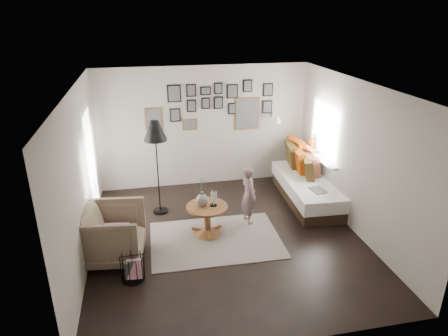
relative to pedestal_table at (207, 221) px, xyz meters
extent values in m
plane|color=black|center=(0.31, -0.19, -0.26)|extent=(4.80, 4.80, 0.00)
plane|color=#A1998D|center=(0.31, 2.21, 1.04)|extent=(4.50, 0.00, 4.50)
plane|color=#A1998D|center=(0.31, -2.59, 1.04)|extent=(4.50, 0.00, 4.50)
plane|color=#A1998D|center=(-1.94, -0.19, 1.04)|extent=(0.00, 4.80, 4.80)
plane|color=#A1998D|center=(2.56, -0.19, 1.04)|extent=(0.00, 4.80, 4.80)
plane|color=white|center=(0.31, -0.19, 2.34)|extent=(4.80, 4.80, 0.00)
plane|color=white|center=(-1.93, 1.01, 0.79)|extent=(0.00, 2.14, 2.14)
plane|color=white|center=(-1.93, 1.01, 0.79)|extent=(0.00, 1.88, 1.88)
plane|color=white|center=(-1.93, 1.01, 0.79)|extent=(0.00, 1.93, 1.93)
plane|color=white|center=(2.54, 1.01, 1.19)|extent=(0.00, 1.30, 1.30)
plane|color=white|center=(2.54, 1.01, 1.19)|extent=(0.00, 1.14, 1.14)
cube|color=white|center=(2.48, 1.01, 0.62)|extent=(0.15, 1.32, 0.04)
cylinder|color=#8C4C14|center=(2.48, 1.36, 0.78)|extent=(0.10, 0.10, 0.28)
cylinder|color=#8C4C14|center=(2.48, 1.53, 0.75)|extent=(0.08, 0.08, 0.22)
cube|color=brown|center=(-0.74, 2.19, 1.29)|extent=(0.35, 0.03, 0.45)
cube|color=black|center=(-0.74, 2.17, 1.29)|extent=(0.30, 0.01, 0.40)
cube|color=black|center=(-0.29, 2.19, 1.79)|extent=(0.28, 0.03, 0.36)
cube|color=black|center=(-0.29, 2.17, 1.79)|extent=(0.23, 0.01, 0.31)
cube|color=black|center=(-0.29, 2.19, 1.34)|extent=(0.22, 0.03, 0.28)
cube|color=black|center=(-0.29, 2.17, 1.34)|extent=(0.17, 0.01, 0.23)
cube|color=black|center=(0.06, 2.19, 1.84)|extent=(0.20, 0.03, 0.26)
cube|color=black|center=(0.06, 2.17, 1.84)|extent=(0.15, 0.01, 0.21)
cube|color=black|center=(0.06, 2.19, 1.52)|extent=(0.20, 0.03, 0.26)
cube|color=black|center=(0.06, 2.17, 1.52)|extent=(0.15, 0.01, 0.21)
cube|color=black|center=(0.36, 2.19, 1.82)|extent=(0.22, 0.03, 0.18)
cube|color=black|center=(0.36, 2.17, 1.82)|extent=(0.17, 0.01, 0.13)
cube|color=black|center=(0.36, 2.19, 1.56)|extent=(0.18, 0.03, 0.24)
cube|color=black|center=(0.36, 2.17, 1.56)|extent=(0.13, 0.01, 0.19)
cube|color=black|center=(0.63, 2.19, 1.86)|extent=(0.18, 0.03, 0.24)
cube|color=black|center=(0.63, 2.17, 1.86)|extent=(0.13, 0.01, 0.19)
cube|color=black|center=(0.63, 2.19, 1.56)|extent=(0.20, 0.03, 0.26)
cube|color=black|center=(0.63, 2.17, 1.56)|extent=(0.15, 0.01, 0.21)
cube|color=black|center=(0.93, 2.19, 1.79)|extent=(0.24, 0.03, 0.30)
cube|color=black|center=(0.93, 2.17, 1.79)|extent=(0.19, 0.01, 0.25)
cube|color=black|center=(0.93, 2.19, 1.42)|extent=(0.18, 0.03, 0.24)
cube|color=black|center=(0.93, 2.17, 1.42)|extent=(0.13, 0.01, 0.19)
cube|color=brown|center=(1.26, 2.19, 1.29)|extent=(0.55, 0.03, 0.70)
cube|color=black|center=(1.26, 2.17, 1.29)|extent=(0.50, 0.01, 0.65)
cube|color=black|center=(1.26, 2.19, 1.89)|extent=(0.20, 0.03, 0.26)
cube|color=black|center=(1.26, 2.17, 1.89)|extent=(0.15, 0.01, 0.21)
cube|color=black|center=(1.71, 2.19, 1.79)|extent=(0.22, 0.03, 0.28)
cube|color=black|center=(1.71, 2.17, 1.79)|extent=(0.17, 0.01, 0.23)
cube|color=black|center=(1.71, 2.19, 1.42)|extent=(0.22, 0.03, 0.28)
cube|color=black|center=(1.71, 2.17, 1.42)|extent=(0.17, 0.01, 0.23)
cube|color=brown|center=(0.01, 2.19, 1.12)|extent=(0.30, 0.03, 0.24)
cube|color=black|center=(0.01, 2.17, 1.12)|extent=(0.25, 0.01, 0.19)
cube|color=white|center=(1.86, 2.18, 1.24)|extent=(0.06, 0.04, 0.10)
cylinder|color=white|center=(1.86, 2.06, 1.26)|extent=(0.02, 0.24, 0.02)
cone|color=white|center=(1.86, 1.93, 1.20)|extent=(0.18, 0.18, 0.14)
cube|color=beige|center=(0.11, -0.21, -0.25)|extent=(2.22, 1.57, 0.01)
cone|color=brown|center=(0.00, 0.00, -0.21)|extent=(0.52, 0.52, 0.10)
cylinder|color=brown|center=(0.00, 0.00, 0.03)|extent=(0.11, 0.11, 0.40)
cylinder|color=brown|center=(0.00, 0.00, 0.28)|extent=(0.70, 0.70, 0.04)
ellipsoid|color=black|center=(-0.08, 0.02, 0.41)|extent=(0.20, 0.20, 0.22)
cylinder|color=black|center=(-0.08, 0.02, 0.54)|extent=(0.06, 0.06, 0.04)
cylinder|color=black|center=(0.11, 0.00, 0.31)|extent=(0.12, 0.12, 0.02)
cube|color=black|center=(2.22, 0.87, -0.14)|extent=(0.97, 2.11, 0.24)
cube|color=silver|center=(2.22, 0.87, 0.10)|extent=(1.03, 2.17, 0.26)
cube|color=#AA3F09|center=(2.24, 1.72, 0.51)|extent=(0.31, 0.63, 0.61)
cube|color=#3D2E13|center=(2.09, 1.61, 0.48)|extent=(0.32, 0.57, 0.54)
cube|color=maroon|center=(2.37, 1.43, 0.46)|extent=(0.37, 0.57, 0.52)
cube|color=#AA3F09|center=(2.15, 1.28, 0.45)|extent=(0.29, 0.52, 0.50)
cube|color=maroon|center=(2.33, 1.09, 0.43)|extent=(0.30, 0.49, 0.46)
cube|color=#3D2E13|center=(2.22, 0.92, 0.42)|extent=(0.34, 0.48, 0.43)
cube|color=black|center=(2.17, 0.32, 0.24)|extent=(0.28, 0.35, 0.02)
imported|color=#72614D|center=(-1.55, -0.40, 0.18)|extent=(1.07, 1.05, 0.87)
cube|color=white|center=(-1.52, -0.35, 0.22)|extent=(0.46, 0.47, 0.18)
cylinder|color=black|center=(-0.76, 1.01, -0.24)|extent=(0.28, 0.28, 0.03)
cylinder|color=black|center=(-0.76, 1.01, 0.55)|extent=(0.02, 0.02, 1.62)
cone|color=black|center=(-0.76, 1.01, 1.38)|extent=(0.42, 0.42, 0.36)
cube|color=black|center=(-1.27, -1.00, -0.07)|extent=(0.24, 0.18, 0.31)
cube|color=white|center=(-1.23, -1.03, -0.07)|extent=(0.23, 0.10, 0.31)
ellipsoid|color=black|center=(2.14, 0.36, -0.07)|extent=(0.33, 0.33, 0.38)
cylinder|color=black|center=(2.14, 0.36, 0.18)|extent=(0.05, 0.05, 0.12)
ellipsoid|color=black|center=(2.31, 0.24, -0.09)|extent=(0.29, 0.29, 0.34)
cylinder|color=black|center=(2.31, 0.24, 0.14)|extent=(0.05, 0.05, 0.12)
imported|color=#6B5455|center=(0.80, 0.29, 0.29)|extent=(0.35, 0.45, 1.10)
camera|label=1|loc=(-0.94, -5.97, 3.43)|focal=32.00mm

